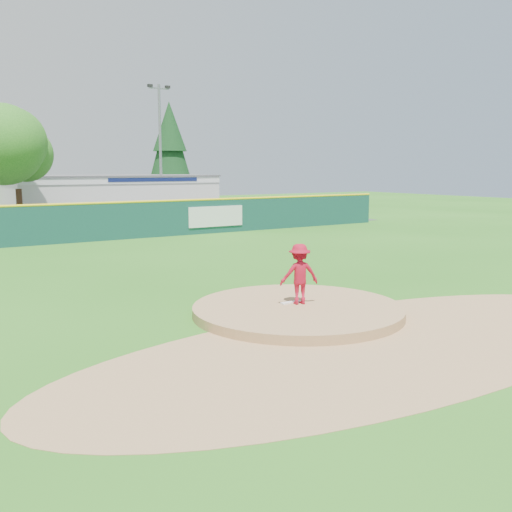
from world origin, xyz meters
TOP-DOWN VIEW (x-y plane):
  - ground at (0.00, 0.00)m, footprint 120.00×120.00m
  - pitchers_mound at (0.00, 0.00)m, footprint 5.50×5.50m
  - pitching_rubber at (0.00, 0.30)m, footprint 0.60×0.15m
  - infield_dirt_arc at (0.00, -3.00)m, footprint 15.40×15.40m
  - parking_lot at (0.00, 27.00)m, footprint 44.00×16.00m
  - pitcher at (0.15, 0.14)m, footprint 1.17×0.89m
  - van at (-0.85, 21.57)m, footprint 4.82×2.67m
  - pool_building_grp at (6.00, 31.99)m, footprint 15.20×8.20m
  - fence_banners at (-2.06, 17.92)m, footprint 22.86×0.04m
  - outfield_fence at (0.00, 18.00)m, footprint 40.00×0.14m
  - deciduous_tree at (-2.00, 25.00)m, footprint 5.60×5.60m
  - conifer_tree at (13.00, 36.00)m, footprint 4.40×4.40m
  - light_pole_right at (9.00, 29.00)m, footprint 1.75×0.25m

SIDE VIEW (x-z plane):
  - ground at x=0.00m, z-range 0.00..0.00m
  - pitchers_mound at x=0.00m, z-range -0.25..0.25m
  - infield_dirt_arc at x=0.00m, z-range 0.00..0.01m
  - parking_lot at x=0.00m, z-range 0.00..0.02m
  - pitching_rubber at x=0.00m, z-range 0.25..0.29m
  - van at x=-0.85m, z-range 0.02..1.30m
  - fence_banners at x=-2.06m, z-range 0.40..1.60m
  - pitcher at x=0.15m, z-range 0.25..1.85m
  - outfield_fence at x=0.00m, z-range 0.05..2.12m
  - pool_building_grp at x=6.00m, z-range 0.01..3.32m
  - deciduous_tree at x=-2.00m, z-range 0.87..8.23m
  - conifer_tree at x=13.00m, z-range 0.79..10.29m
  - light_pole_right at x=9.00m, z-range 0.54..10.54m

